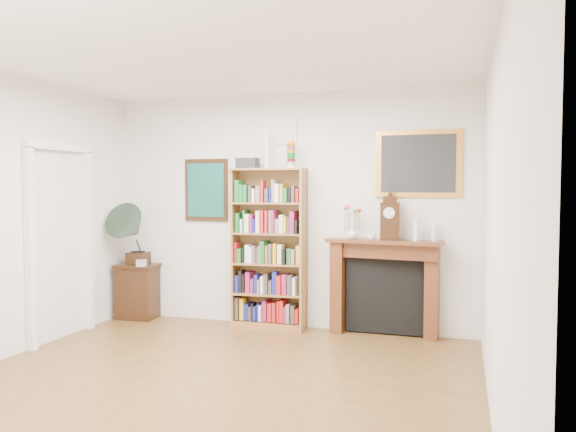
% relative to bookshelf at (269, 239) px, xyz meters
% --- Properties ---
extents(room, '(4.51, 5.01, 2.81)m').
position_rel_bookshelf_xyz_m(room, '(0.17, -2.32, 0.33)').
color(room, '#57361A').
rests_on(room, ground).
extents(door_casing, '(0.08, 1.02, 2.17)m').
position_rel_bookshelf_xyz_m(door_casing, '(-2.04, -1.12, 0.19)').
color(door_casing, white).
rests_on(door_casing, left_wall).
extents(teal_poster, '(0.58, 0.04, 0.78)m').
position_rel_bookshelf_xyz_m(teal_poster, '(-0.88, 0.16, 0.58)').
color(teal_poster, black).
rests_on(teal_poster, back_wall).
extents(small_picture, '(0.26, 0.04, 0.30)m').
position_rel_bookshelf_xyz_m(small_picture, '(0.17, 0.16, 1.28)').
color(small_picture, white).
rests_on(small_picture, back_wall).
extents(gilt_painting, '(0.95, 0.04, 0.75)m').
position_rel_bookshelf_xyz_m(gilt_painting, '(1.72, 0.16, 0.88)').
color(gilt_painting, gold).
rests_on(gilt_painting, back_wall).
extents(bookshelf, '(0.90, 0.37, 2.20)m').
position_rel_bookshelf_xyz_m(bookshelf, '(0.00, 0.00, 0.00)').
color(bookshelf, brown).
rests_on(bookshelf, floor).
extents(side_cabinet, '(0.54, 0.41, 0.70)m').
position_rel_bookshelf_xyz_m(side_cabinet, '(-1.78, -0.03, -0.72)').
color(side_cabinet, black).
rests_on(side_cabinet, floor).
extents(fireplace, '(1.32, 0.43, 1.10)m').
position_rel_bookshelf_xyz_m(fireplace, '(1.36, 0.08, -0.43)').
color(fireplace, '#44230F').
rests_on(fireplace, floor).
extents(gramophone, '(0.52, 0.63, 0.79)m').
position_rel_bookshelf_xyz_m(gramophone, '(-1.80, -0.11, 0.08)').
color(gramophone, black).
rests_on(gramophone, side_cabinet).
extents(cd_stack, '(0.16, 0.16, 0.08)m').
position_rel_bookshelf_xyz_m(cd_stack, '(-1.62, -0.18, -0.33)').
color(cd_stack, silver).
rests_on(cd_stack, side_cabinet).
extents(mantel_clock, '(0.22, 0.15, 0.49)m').
position_rel_bookshelf_xyz_m(mantel_clock, '(1.42, 0.03, 0.26)').
color(mantel_clock, black).
rests_on(mantel_clock, fireplace).
extents(flower_vase, '(0.14, 0.14, 0.14)m').
position_rel_bookshelf_xyz_m(flower_vase, '(1.00, 0.03, 0.10)').
color(flower_vase, silver).
rests_on(flower_vase, fireplace).
extents(teacup, '(0.12, 0.12, 0.08)m').
position_rel_bookshelf_xyz_m(teacup, '(1.23, -0.05, 0.07)').
color(teacup, silver).
rests_on(teacup, fireplace).
extents(bottle_left, '(0.07, 0.07, 0.24)m').
position_rel_bookshelf_xyz_m(bottle_left, '(1.71, 0.02, 0.15)').
color(bottle_left, silver).
rests_on(bottle_left, fireplace).
extents(bottle_right, '(0.06, 0.06, 0.20)m').
position_rel_bookshelf_xyz_m(bottle_right, '(1.91, 0.06, 0.13)').
color(bottle_right, silver).
rests_on(bottle_right, fireplace).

